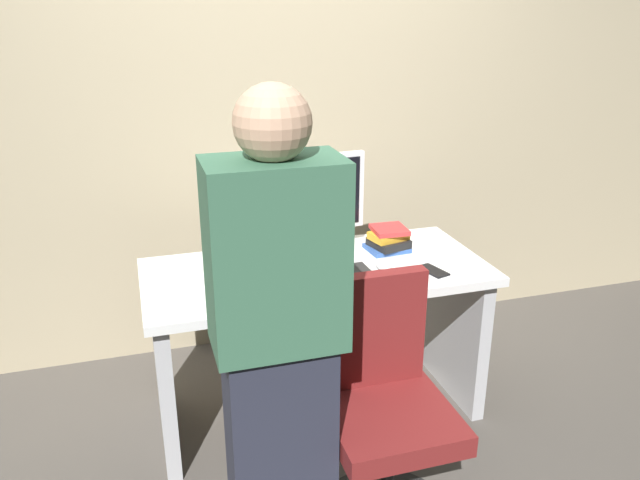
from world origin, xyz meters
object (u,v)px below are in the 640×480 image
at_px(person_at_desk, 278,345).
at_px(keyboard, 321,276).
at_px(mouse, 384,266).
at_px(office_chair, 383,418).
at_px(book_stack, 388,240).
at_px(monitor, 309,199).
at_px(cell_phone, 433,271).
at_px(desk, 317,313).
at_px(cup_near_keyboard, 226,275).

height_order(person_at_desk, keyboard, person_at_desk).
bearing_deg(mouse, office_chair, -111.30).
bearing_deg(book_stack, office_chair, -112.95).
distance_m(person_at_desk, keyboard, 0.76).
bearing_deg(monitor, mouse, -50.41).
relative_size(mouse, cell_phone, 0.69).
height_order(desk, book_stack, book_stack).
bearing_deg(keyboard, cell_phone, -11.39).
relative_size(person_at_desk, book_stack, 8.29).
distance_m(monitor, mouse, 0.46).
distance_m(keyboard, cell_phone, 0.49).
height_order(office_chair, mouse, office_chair).
height_order(person_at_desk, cell_phone, person_at_desk).
height_order(desk, office_chair, office_chair).
bearing_deg(keyboard, person_at_desk, -119.61).
distance_m(office_chair, cell_phone, 0.74).
bearing_deg(mouse, keyboard, -178.07).
height_order(mouse, book_stack, book_stack).
bearing_deg(mouse, desk, 160.49).
distance_m(person_at_desk, book_stack, 1.15).
bearing_deg(cup_near_keyboard, desk, 10.03).
bearing_deg(cup_near_keyboard, cell_phone, -7.21).
relative_size(person_at_desk, monitor, 3.03).
relative_size(desk, cell_phone, 10.46).
bearing_deg(person_at_desk, mouse, 47.04).
relative_size(mouse, cup_near_keyboard, 0.98).
bearing_deg(monitor, book_stack, -15.60).
distance_m(desk, mouse, 0.38).
bearing_deg(office_chair, monitor, 91.15).
xyz_separation_m(office_chair, cell_phone, (0.43, 0.51, 0.31)).
distance_m(cup_near_keyboard, book_stack, 0.81).
bearing_deg(person_at_desk, cell_phone, 35.60).
distance_m(keyboard, cup_near_keyboard, 0.40).
xyz_separation_m(office_chair, person_at_desk, (-0.40, -0.08, 0.41)).
xyz_separation_m(person_at_desk, keyboard, (0.34, 0.67, -0.09)).
relative_size(office_chair, person_at_desk, 0.57).
relative_size(desk, mouse, 15.07).
height_order(keyboard, mouse, mouse).
height_order(office_chair, cup_near_keyboard, office_chair).
bearing_deg(office_chair, cup_near_keyboard, 126.03).
bearing_deg(monitor, cell_phone, -41.06).
bearing_deg(office_chair, cell_phone, 49.98).
bearing_deg(monitor, keyboard, -96.93).
distance_m(monitor, cell_phone, 0.64).
bearing_deg(cup_near_keyboard, book_stack, 12.68).
xyz_separation_m(office_chair, cup_near_keyboard, (-0.45, 0.62, 0.36)).
relative_size(person_at_desk, cup_near_keyboard, 16.02).
height_order(monitor, cup_near_keyboard, monitor).
distance_m(monitor, book_stack, 0.42).
relative_size(office_chair, cell_phone, 6.53).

